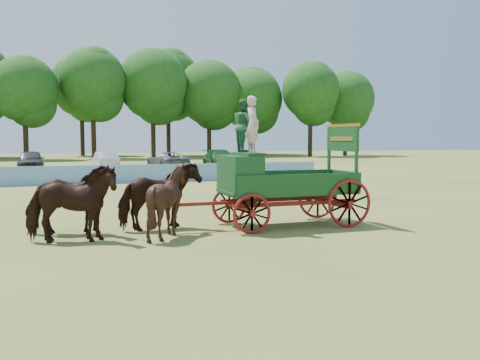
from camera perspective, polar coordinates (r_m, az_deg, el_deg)
name	(u,v)px	position (r m, az deg, el deg)	size (l,w,h in m)	color
ground	(224,239)	(13.70, -1.70, -6.32)	(160.00, 160.00, 0.00)	olive
horse_lead_left	(71,204)	(13.74, -17.56, -2.50)	(1.02, 2.24, 1.89)	black
horse_lead_right	(69,200)	(14.83, -17.74, -2.00)	(1.02, 2.24, 1.89)	black
horse_wheel_left	(168,200)	(14.03, -7.72, -2.18)	(1.53, 1.72, 1.90)	black
horse_wheel_right	(159,196)	(15.11, -8.60, -1.72)	(1.02, 2.24, 1.89)	black
farm_dray	(264,171)	(15.41, 2.62, 1.01)	(6.00, 2.00, 3.73)	maroon
sponsor_banner	(108,174)	(31.01, -13.94, 0.60)	(26.00, 0.08, 1.05)	#2166B3
parked_cars	(18,162)	(43.44, -22.59, 1.75)	(37.91, 6.78, 1.64)	silver
treeline	(67,85)	(73.36, -18.01, 9.66)	(89.11, 22.37, 15.34)	#382314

